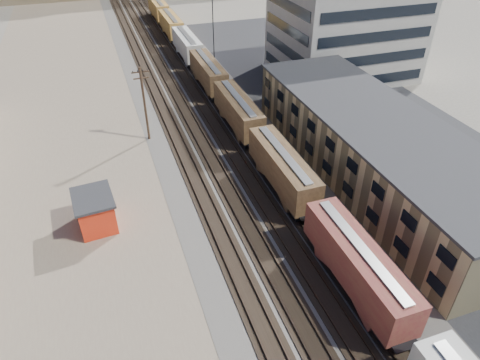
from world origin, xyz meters
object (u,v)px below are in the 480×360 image
object	(u,v)px
freight_train	(222,89)
maintenance_shed	(95,211)
parked_car_blue	(319,78)
utility_pole_north	(145,103)

from	to	relation	value
freight_train	maintenance_shed	xyz separation A→B (m)	(-20.04, -22.52, -0.96)
parked_car_blue	utility_pole_north	bearing A→B (deg)	134.00
freight_train	parked_car_blue	distance (m)	19.00
maintenance_shed	parked_car_blue	distance (m)	46.64
maintenance_shed	parked_car_blue	xyz separation A→B (m)	(38.58, 26.19, -0.99)
utility_pole_north	maintenance_shed	size ratio (longest dim) A/B	1.92
freight_train	maintenance_shed	world-z (taller)	freight_train
freight_train	utility_pole_north	size ratio (longest dim) A/B	11.97
maintenance_shed	parked_car_blue	bearing A→B (deg)	34.17
freight_train	utility_pole_north	world-z (taller)	utility_pole_north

